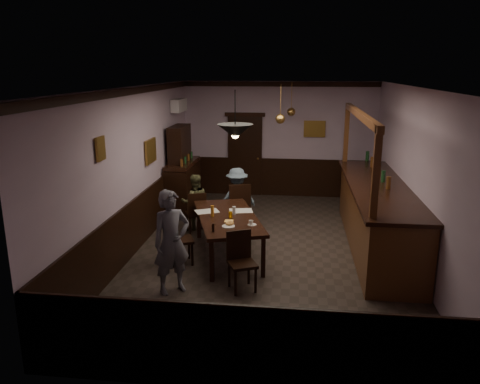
# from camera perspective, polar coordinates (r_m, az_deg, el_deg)

# --- Properties ---
(room) EXTENTS (5.01, 8.01, 3.01)m
(room) POSITION_cam_1_polar(r_m,az_deg,el_deg) (8.42, 3.74, 2.38)
(room) COLOR #2D2621
(room) RESTS_ON ground
(dining_table) EXTENTS (1.62, 2.40, 0.75)m
(dining_table) POSITION_cam_1_polar(r_m,az_deg,el_deg) (8.40, -1.52, -3.37)
(dining_table) COLOR black
(dining_table) RESTS_ON ground
(chair_far_left) EXTENTS (0.50, 0.50, 0.88)m
(chair_far_left) POSITION_cam_1_polar(r_m,az_deg,el_deg) (9.62, -5.33, -2.33)
(chair_far_left) COLOR black
(chair_far_left) RESTS_ON ground
(chair_far_right) EXTENTS (0.55, 0.55, 1.03)m
(chair_far_right) POSITION_cam_1_polar(r_m,az_deg,el_deg) (9.70, -0.10, -1.60)
(chair_far_right) COLOR black
(chair_far_right) RESTS_ON ground
(chair_near) EXTENTS (0.52, 0.52, 0.91)m
(chair_near) POSITION_cam_1_polar(r_m,az_deg,el_deg) (7.24, 0.10, -8.01)
(chair_near) COLOR black
(chair_near) RESTS_ON ground
(chair_side) EXTENTS (0.52, 0.52, 0.91)m
(chair_side) POSITION_cam_1_polar(r_m,az_deg,el_deg) (8.18, -7.72, -5.39)
(chair_side) COLOR black
(chair_side) RESTS_ON ground
(person_standing) EXTENTS (0.69, 0.66, 1.60)m
(person_standing) POSITION_cam_1_polar(r_m,az_deg,el_deg) (7.09, -8.35, -6.06)
(person_standing) COLOR slate
(person_standing) RESTS_ON ground
(person_seated_left) EXTENTS (0.70, 0.62, 1.19)m
(person_seated_left) POSITION_cam_1_polar(r_m,az_deg,el_deg) (9.85, -5.54, -1.24)
(person_seated_left) COLOR brown
(person_seated_left) RESTS_ON ground
(person_seated_right) EXTENTS (0.96, 0.79, 1.29)m
(person_seated_right) POSITION_cam_1_polar(r_m,az_deg,el_deg) (9.95, -0.38, -0.70)
(person_seated_right) COLOR slate
(person_seated_right) RESTS_ON ground
(newspaper_left) EXTENTS (0.51, 0.45, 0.01)m
(newspaper_left) POSITION_cam_1_polar(r_m,az_deg,el_deg) (8.66, -4.04, -2.37)
(newspaper_left) COLOR silver
(newspaper_left) RESTS_ON dining_table
(newspaper_right) EXTENTS (0.47, 0.38, 0.01)m
(newspaper_right) POSITION_cam_1_polar(r_m,az_deg,el_deg) (8.67, 0.11, -2.30)
(newspaper_right) COLOR silver
(newspaper_right) RESTS_ON dining_table
(napkin) EXTENTS (0.19, 0.19, 0.00)m
(napkin) POSITION_cam_1_polar(r_m,az_deg,el_deg) (8.11, -1.37, -3.54)
(napkin) COLOR #FFC25D
(napkin) RESTS_ON dining_table
(saucer) EXTENTS (0.15, 0.15, 0.01)m
(saucer) POSITION_cam_1_polar(r_m,az_deg,el_deg) (7.91, 1.48, -4.01)
(saucer) COLOR white
(saucer) RESTS_ON dining_table
(coffee_cup) EXTENTS (0.10, 0.10, 0.07)m
(coffee_cup) POSITION_cam_1_polar(r_m,az_deg,el_deg) (7.88, 1.34, -3.74)
(coffee_cup) COLOR white
(coffee_cup) RESTS_ON saucer
(pastry_plate) EXTENTS (0.22, 0.22, 0.01)m
(pastry_plate) POSITION_cam_1_polar(r_m,az_deg,el_deg) (7.83, -1.41, -4.20)
(pastry_plate) COLOR white
(pastry_plate) RESTS_ON dining_table
(pastry_ring_a) EXTENTS (0.13, 0.13, 0.04)m
(pastry_ring_a) POSITION_cam_1_polar(r_m,az_deg,el_deg) (7.88, -1.32, -3.86)
(pastry_ring_a) COLOR #C68C47
(pastry_ring_a) RESTS_ON pastry_plate
(pastry_ring_b) EXTENTS (0.13, 0.13, 0.04)m
(pastry_ring_b) POSITION_cam_1_polar(r_m,az_deg,el_deg) (7.90, -1.20, -3.81)
(pastry_ring_b) COLOR #C68C47
(pastry_ring_b) RESTS_ON pastry_plate
(soda_can) EXTENTS (0.07, 0.07, 0.12)m
(soda_can) POSITION_cam_1_polar(r_m,az_deg,el_deg) (8.26, -1.18, -2.79)
(soda_can) COLOR orange
(soda_can) RESTS_ON dining_table
(beer_glass) EXTENTS (0.06, 0.06, 0.20)m
(beer_glass) POSITION_cam_1_polar(r_m,az_deg,el_deg) (8.35, -3.39, -2.33)
(beer_glass) COLOR #BF721E
(beer_glass) RESTS_ON dining_table
(water_glass) EXTENTS (0.06, 0.06, 0.15)m
(water_glass) POSITION_cam_1_polar(r_m,az_deg,el_deg) (8.45, -0.73, -2.27)
(water_glass) COLOR silver
(water_glass) RESTS_ON dining_table
(pepper_mill) EXTENTS (0.04, 0.04, 0.14)m
(pepper_mill) POSITION_cam_1_polar(r_m,az_deg,el_deg) (7.58, -3.30, -4.36)
(pepper_mill) COLOR black
(pepper_mill) RESTS_ON dining_table
(sideboard) EXTENTS (0.55, 1.54, 2.03)m
(sideboard) POSITION_cam_1_polar(r_m,az_deg,el_deg) (11.14, -7.06, 1.79)
(sideboard) COLOR black
(sideboard) RESTS_ON ground
(bar_counter) EXTENTS (1.06, 4.58, 2.56)m
(bar_counter) POSITION_cam_1_polar(r_m,az_deg,el_deg) (9.20, 16.31, -2.61)
(bar_counter) COLOR #542916
(bar_counter) RESTS_ON ground
(door_back) EXTENTS (0.90, 0.06, 2.10)m
(door_back) POSITION_cam_1_polar(r_m,az_deg,el_deg) (12.44, 0.60, 4.39)
(door_back) COLOR black
(door_back) RESTS_ON ground
(ac_unit) EXTENTS (0.20, 0.85, 0.30)m
(ac_unit) POSITION_cam_1_polar(r_m,az_deg,el_deg) (11.49, -7.45, 10.44)
(ac_unit) COLOR white
(ac_unit) RESTS_ON ground
(picture_left_small) EXTENTS (0.04, 0.28, 0.36)m
(picture_left_small) POSITION_cam_1_polar(r_m,az_deg,el_deg) (7.31, -16.65, 5.08)
(picture_left_small) COLOR olive
(picture_left_small) RESTS_ON ground
(picture_left_large) EXTENTS (0.04, 0.62, 0.48)m
(picture_left_large) POSITION_cam_1_polar(r_m,az_deg,el_deg) (9.60, -10.83, 4.93)
(picture_left_large) COLOR olive
(picture_left_large) RESTS_ON ground
(picture_back) EXTENTS (0.55, 0.04, 0.42)m
(picture_back) POSITION_cam_1_polar(r_m,az_deg,el_deg) (12.27, 9.08, 7.60)
(picture_back) COLOR olive
(picture_back) RESTS_ON ground
(pendant_iron) EXTENTS (0.56, 0.56, 0.74)m
(pendant_iron) POSITION_cam_1_polar(r_m,az_deg,el_deg) (7.25, -0.60, 7.41)
(pendant_iron) COLOR black
(pendant_iron) RESTS_ON ground
(pendant_brass_mid) EXTENTS (0.20, 0.20, 0.81)m
(pendant_brass_mid) POSITION_cam_1_polar(r_m,az_deg,el_deg) (9.80, 4.93, 8.87)
(pendant_brass_mid) COLOR #BF8C3F
(pendant_brass_mid) RESTS_ON ground
(pendant_brass_far) EXTENTS (0.20, 0.20, 0.81)m
(pendant_brass_far) POSITION_cam_1_polar(r_m,az_deg,el_deg) (11.40, 6.26, 9.67)
(pendant_brass_far) COLOR #BF8C3F
(pendant_brass_far) RESTS_ON ground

